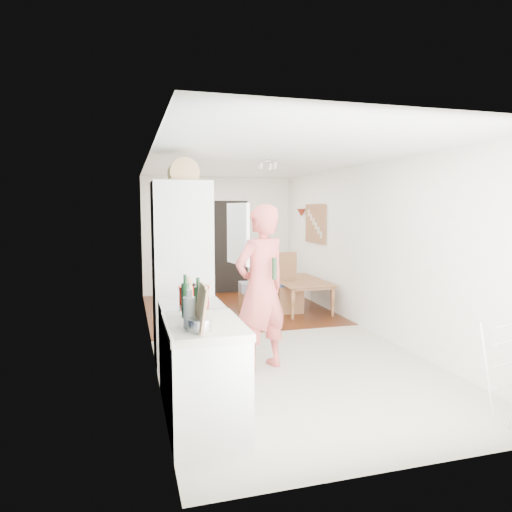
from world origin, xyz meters
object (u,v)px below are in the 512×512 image
person (261,273)px  stool (249,302)px  dining_chair (288,283)px  dining_table (300,297)px

person → stool: 2.95m
person → stool: person is taller
person → dining_chair: person is taller
person → stool: (0.58, 2.74, -0.92)m
person → dining_table: person is taller
person → dining_chair: 2.95m
person → dining_chair: size_ratio=2.11×
dining_table → dining_chair: bearing=120.2°
person → stool: bearing=-124.0°
dining_table → stool: bearing=91.9°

